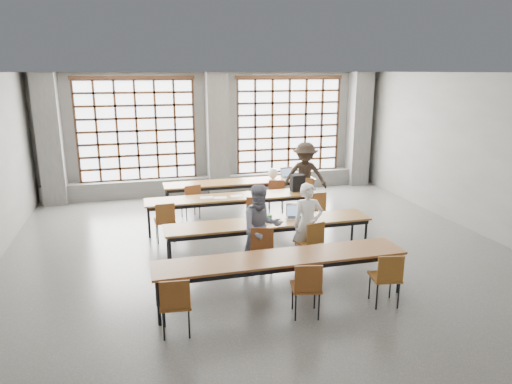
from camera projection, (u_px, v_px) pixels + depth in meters
floor at (267, 260)px, 8.77m from camera, size 11.00×11.00×0.00m
ceiling at (269, 73)px, 7.87m from camera, size 11.00×11.00×0.00m
wall_back at (216, 133)px, 13.46m from camera, size 10.00×0.00×10.00m
wall_front at (489, 335)px, 3.18m from camera, size 10.00×0.00×10.00m
wall_right at (496, 159)px, 9.56m from camera, size 0.00×11.00×11.00m
column_left at (50, 140)px, 12.08m from camera, size 0.60×0.55×3.50m
column_mid at (217, 134)px, 13.20m from camera, size 0.60×0.55×3.50m
column_right at (359, 129)px, 14.31m from camera, size 0.60×0.55×3.50m
window_left at (137, 131)px, 12.79m from camera, size 3.32×0.12×3.00m
window_right at (289, 126)px, 13.90m from camera, size 3.32×0.12×3.00m
sill_ledge at (218, 184)px, 13.66m from camera, size 9.80×0.35×0.50m
desk_row_a at (241, 183)px, 11.99m from camera, size 4.00×0.70×0.73m
desk_row_b at (233, 199)px, 10.54m from camera, size 4.00×0.70×0.73m
desk_row_c at (269, 225)px, 8.78m from camera, size 4.00×0.70×0.73m
desk_row_d at (282, 260)px, 7.12m from camera, size 4.00×0.70×0.73m
chair_back_left at (191, 198)px, 11.10m from camera, size 0.51×0.51×0.88m
chair_back_mid at (276, 192)px, 11.63m from camera, size 0.51×0.51×0.88m
chair_back_right at (305, 190)px, 11.83m from camera, size 0.52×0.53×0.88m
chair_mid_left at (165, 218)px, 9.59m from camera, size 0.44×0.45×0.88m
chair_mid_centre at (256, 211)px, 10.08m from camera, size 0.52×0.52×0.88m
chair_mid_right at (316, 206)px, 10.43m from camera, size 0.44×0.45×0.88m
chair_front_left at (262, 244)px, 8.15m from camera, size 0.51×0.51×0.88m
chair_front_right at (311, 239)px, 8.39m from camera, size 0.53×0.53×0.88m
chair_near_left at (175, 300)px, 6.15m from camera, size 0.46×0.46×0.88m
chair_near_mid at (307, 284)px, 6.62m from camera, size 0.50×0.50×0.88m
chair_near_right at (387, 274)px, 6.94m from camera, size 0.49×0.49×0.88m
student_male at (308, 225)px, 8.43m from camera, size 0.60×0.43×1.56m
student_female at (261, 228)px, 8.21m from camera, size 0.79×0.63×1.59m
student_back at (305, 176)px, 11.86m from camera, size 1.28×0.97×1.76m
laptop_front at (295, 214)px, 8.99m from camera, size 0.43×0.40×0.26m
laptop_back at (288, 175)px, 12.39m from camera, size 0.40×0.35×0.26m
mouse at (316, 217)px, 8.98m from camera, size 0.10×0.07×0.04m
green_box at (266, 218)px, 8.82m from camera, size 0.27×0.17×0.09m
phone at (280, 222)px, 8.71m from camera, size 0.14×0.10×0.01m
paper_sheet_a at (207, 197)px, 10.42m from camera, size 0.30×0.22×0.00m
paper_sheet_b at (220, 198)px, 10.40m from camera, size 0.31×0.23×0.00m
paper_sheet_c at (237, 196)px, 10.55m from camera, size 0.30×0.21×0.00m
backpack at (298, 183)px, 10.92m from camera, size 0.33×0.21×0.40m
plastic_bag at (273, 173)px, 12.21m from camera, size 0.30×0.26×0.29m
red_pouch at (176, 300)px, 6.23m from camera, size 0.20×0.09×0.06m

